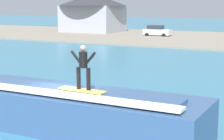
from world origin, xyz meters
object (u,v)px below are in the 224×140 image
object	(u,v)px
surfer	(83,65)
house_with_chimney	(93,10)
car_near_shore	(157,31)
wave_crest	(75,110)
surfboard	(82,90)

from	to	relation	value
surfer	house_with_chimney	bearing A→B (deg)	120.48
car_near_shore	house_with_chimney	bearing A→B (deg)	167.33
car_near_shore	house_with_chimney	xyz separation A→B (m)	(-13.70, 3.08, 3.13)
wave_crest	surfer	size ratio (longest dim) A/B	6.27
wave_crest	surfer	distance (m)	2.14
wave_crest	house_with_chimney	xyz separation A→B (m)	(-27.84, 48.07, 3.23)
surfboard	house_with_chimney	xyz separation A→B (m)	(-28.47, 48.49, 2.25)
house_with_chimney	surfer	bearing A→B (deg)	-59.52
surfboard	house_with_chimney	bearing A→B (deg)	120.42
wave_crest	surfboard	bearing A→B (deg)	-33.92
surfboard	house_with_chimney	world-z (taller)	house_with_chimney
surfer	wave_crest	bearing A→B (deg)	149.76
car_near_shore	house_with_chimney	world-z (taller)	house_with_chimney
surfboard	car_near_shore	bearing A→B (deg)	108.02
surfboard	surfer	world-z (taller)	surfer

